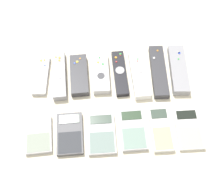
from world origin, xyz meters
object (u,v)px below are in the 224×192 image
(remote_4, at_px, (120,73))
(calculator_0, at_px, (39,135))
(remote_7, at_px, (178,69))
(calculator_4, at_px, (161,129))
(calculator_1, at_px, (70,134))
(remote_1, at_px, (59,75))
(remote_3, at_px, (101,73))
(calculator_5, at_px, (188,129))
(remote_2, at_px, (79,75))
(calculator_2, at_px, (102,134))
(remote_6, at_px, (159,71))
(calculator_3, at_px, (133,130))
(remote_5, at_px, (139,73))
(remote_0, at_px, (41,76))

(remote_4, bearing_deg, calculator_0, -143.32)
(remote_7, relative_size, calculator_4, 1.32)
(remote_7, bearing_deg, calculator_1, -146.97)
(remote_1, relative_size, calculator_0, 1.54)
(remote_3, height_order, calculator_4, remote_3)
(remote_7, xyz_separation_m, calculator_5, (-0.00, -0.23, -0.01))
(remote_3, bearing_deg, calculator_0, -133.18)
(remote_2, distance_m, calculator_2, 0.24)
(remote_1, bearing_deg, calculator_2, -61.72)
(remote_6, bearing_deg, remote_3, -179.77)
(remote_3, height_order, calculator_1, remote_3)
(remote_7, bearing_deg, remote_2, -176.80)
(calculator_3, bearing_deg, calculator_5, -3.64)
(remote_5, relative_size, calculator_5, 1.48)
(remote_0, bearing_deg, calculator_2, -45.97)
(remote_5, bearing_deg, remote_4, 172.94)
(remote_5, xyz_separation_m, calculator_5, (0.14, -0.22, -0.01))
(remote_7, relative_size, calculator_3, 1.42)
(remote_7, xyz_separation_m, calculator_1, (-0.38, -0.23, -0.01))
(remote_0, height_order, calculator_4, same)
(remote_1, bearing_deg, remote_4, -3.51)
(calculator_0, xyz_separation_m, calculator_3, (0.30, 0.00, 0.00))
(remote_1, distance_m, calculator_3, 0.33)
(remote_2, height_order, remote_3, remote_2)
(remote_2, xyz_separation_m, calculator_3, (0.17, -0.22, -0.00))
(remote_4, distance_m, remote_6, 0.14)
(remote_1, bearing_deg, calculator_5, -31.84)
(remote_0, height_order, remote_5, remote_5)
(remote_7, distance_m, calculator_5, 0.23)
(remote_5, bearing_deg, remote_2, 176.55)
(remote_3, height_order, calculator_2, remote_3)
(remote_3, bearing_deg, remote_6, -1.76)
(calculator_0, bearing_deg, calculator_4, -3.74)
(calculator_2, xyz_separation_m, calculator_4, (0.19, 0.01, 0.00))
(calculator_1, bearing_deg, remote_2, 80.67)
(remote_6, distance_m, calculator_3, 0.24)
(remote_2, height_order, calculator_1, remote_2)
(remote_0, distance_m, calculator_3, 0.38)
(calculator_3, bearing_deg, remote_3, 111.61)
(remote_4, distance_m, calculator_1, 0.28)
(remote_1, xyz_separation_m, remote_7, (0.42, 0.00, 0.00))
(remote_3, bearing_deg, remote_1, 179.22)
(remote_2, xyz_separation_m, remote_4, (0.14, 0.00, -0.00))
(remote_2, relative_size, calculator_4, 1.09)
(calculator_0, bearing_deg, remote_5, 29.17)
(remote_0, bearing_deg, remote_1, -0.33)
(remote_4, distance_m, calculator_3, 0.22)
(remote_6, relative_size, calculator_5, 1.52)
(remote_5, xyz_separation_m, remote_6, (0.07, 0.00, -0.00))
(remote_7, relative_size, calculator_0, 1.56)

